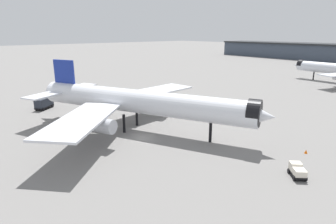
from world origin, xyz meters
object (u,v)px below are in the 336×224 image
Objects in this scene: service_truck_front at (44,103)px; baggage_tug_wing at (297,170)px; airliner_near_gate at (138,102)px; traffic_cone_near_nose at (306,152)px.

baggage_tug_wing is (63.60, 14.68, -0.62)m from service_truck_front.
airliner_near_gate is at bearing -108.76° from service_truck_front.
service_truck_front is (-31.49, -9.32, -4.68)m from airliner_near_gate.
traffic_cone_near_nose is at bearing -103.69° from service_truck_front.
traffic_cone_near_nose is at bearing -28.80° from baggage_tug_wing.
airliner_near_gate is 75.62× the size of traffic_cone_near_nose.
service_truck_front is 65.48m from traffic_cone_near_nose.
service_truck_front reaches higher than baggage_tug_wing.
baggage_tug_wing is 4.96× the size of traffic_cone_near_nose.
airliner_near_gate reaches higher than service_truck_front.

